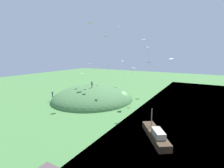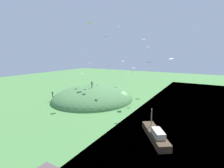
% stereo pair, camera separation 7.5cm
% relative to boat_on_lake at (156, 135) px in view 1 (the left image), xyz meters
% --- Properties ---
extents(ground_plane, '(160.00, 160.00, 0.00)m').
position_rel_boat_on_lake_xyz_m(ground_plane, '(13.48, -16.06, -0.67)').
color(ground_plane, '#487D40').
extents(grass_hill, '(22.19, 23.31, 7.67)m').
position_rel_boat_on_lake_xyz_m(grass_hill, '(21.59, -13.32, -0.67)').
color(grass_hill, '#487744').
rests_on(grass_hill, ground_plane).
extents(boat_on_lake, '(6.11, 7.72, 4.03)m').
position_rel_boat_on_lake_xyz_m(boat_on_lake, '(0.00, 0.00, 0.00)').
color(boat_on_lake, '#3C2C1D').
rests_on(boat_on_lake, lake_water).
extents(person_walking_path, '(0.40, 0.40, 1.81)m').
position_rel_boat_on_lake_xyz_m(person_walking_path, '(20.47, -11.49, 4.25)').
color(person_walking_path, '#3A362E').
rests_on(person_walking_path, grass_hill).
extents(person_watching_kites, '(0.46, 0.46, 1.65)m').
position_rel_boat_on_lake_xyz_m(person_watching_kites, '(30.40, -22.56, 0.38)').
color(person_watching_kites, '#1B324E').
rests_on(person_watching_kites, ground_plane).
extents(person_on_hilltop, '(0.46, 0.46, 1.75)m').
position_rel_boat_on_lake_xyz_m(person_on_hilltop, '(29.84, -6.24, 1.53)').
color(person_on_hilltop, navy).
rests_on(person_on_hilltop, grass_hill).
extents(kite_0, '(0.83, 0.67, 1.30)m').
position_rel_boat_on_lake_xyz_m(kite_0, '(22.92, -16.49, 8.41)').
color(kite_0, white).
extents(kite_1, '(0.83, 0.71, 1.16)m').
position_rel_boat_on_lake_xyz_m(kite_1, '(19.32, -18.01, 19.00)').
color(kite_1, white).
extents(kite_2, '(1.39, 1.27, 2.28)m').
position_rel_boat_on_lake_xyz_m(kite_2, '(20.52, -11.05, 9.41)').
color(kite_2, white).
extents(kite_3, '(1.23, 1.40, 2.28)m').
position_rel_boat_on_lake_xyz_m(kite_3, '(9.22, -12.93, 8.63)').
color(kite_3, white).
extents(kite_4, '(0.99, 0.80, 1.91)m').
position_rel_boat_on_lake_xyz_m(kite_4, '(22.48, -18.94, 9.43)').
color(kite_4, silver).
extents(kite_5, '(0.73, 0.58, 2.14)m').
position_rel_boat_on_lake_xyz_m(kite_5, '(5.99, -10.30, 14.66)').
color(kite_5, white).
extents(kite_6, '(0.99, 0.78, 1.83)m').
position_rel_boat_on_lake_xyz_m(kite_6, '(17.80, -14.38, 16.31)').
color(kite_6, white).
extents(kite_7, '(0.87, 0.89, 1.67)m').
position_rel_boat_on_lake_xyz_m(kite_7, '(19.21, -24.09, 20.26)').
color(kite_7, white).
extents(kite_8, '(1.07, 0.96, 1.95)m').
position_rel_boat_on_lake_xyz_m(kite_8, '(15.96, -20.73, 7.32)').
color(kite_8, white).
extents(kite_9, '(0.97, 0.76, 2.26)m').
position_rel_boat_on_lake_xyz_m(kite_9, '(1.18, -14.51, 10.77)').
color(kite_9, white).
extents(kite_10, '(1.15, 1.24, 1.72)m').
position_rel_boat_on_lake_xyz_m(kite_10, '(19.70, -10.41, 19.32)').
color(kite_10, white).
extents(kite_11, '(1.34, 1.15, 1.47)m').
position_rel_boat_on_lake_xyz_m(kite_11, '(9.54, -25.28, 9.52)').
color(kite_11, white).
extents(kite_12, '(0.88, 0.94, 1.09)m').
position_rel_boat_on_lake_xyz_m(kite_12, '(16.69, -22.08, 9.78)').
color(kite_12, white).
extents(kite_13, '(1.07, 1.03, 2.00)m').
position_rel_boat_on_lake_xyz_m(kite_13, '(23.53, -11.22, 6.62)').
color(kite_13, white).
extents(kite_14, '(0.73, 0.59, 1.81)m').
position_rel_boat_on_lake_xyz_m(kite_14, '(14.66, -10.49, 9.02)').
color(kite_14, silver).
extents(kite_15, '(0.74, 0.60, 2.04)m').
position_rel_boat_on_lake_xyz_m(kite_15, '(7.94, -19.01, 13.50)').
color(kite_15, white).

